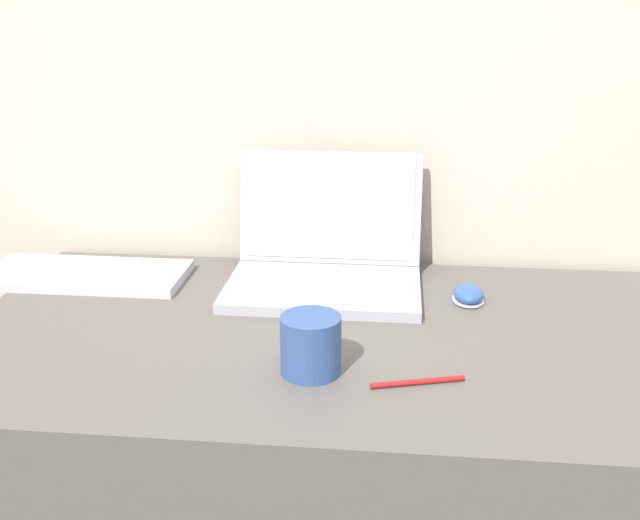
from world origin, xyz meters
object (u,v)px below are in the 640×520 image
object	(u,v)px
drink_cup	(311,344)
external_keyboard	(86,275)
computer_mouse	(468,294)
pen	(418,382)
laptop	(326,259)

from	to	relation	value
drink_cup	external_keyboard	xyz separation A→B (m)	(-0.50, 0.35, -0.04)
computer_mouse	pen	distance (m)	0.35
laptop	computer_mouse	xyz separation A→B (m)	(0.28, -0.06, -0.04)
drink_cup	computer_mouse	world-z (taller)	drink_cup
computer_mouse	external_keyboard	world-z (taller)	computer_mouse
drink_cup	external_keyboard	size ratio (longest dim) A/B	0.23
laptop	computer_mouse	bearing A→B (deg)	-12.03
drink_cup	computer_mouse	size ratio (longest dim) A/B	1.08
computer_mouse	pen	world-z (taller)	computer_mouse
laptop	external_keyboard	bearing A→B (deg)	-177.08
drink_cup	computer_mouse	distance (m)	0.41
drink_cup	pen	world-z (taller)	drink_cup
drink_cup	pen	bearing A→B (deg)	-7.96
laptop	pen	distance (m)	0.43
laptop	pen	bearing A→B (deg)	-65.95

